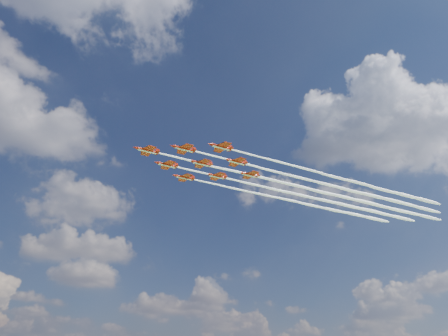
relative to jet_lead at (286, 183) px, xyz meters
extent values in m
cylinder|color=#A61B09|center=(-62.49, -2.59, 0.00)|extent=(7.45, 1.33, 1.02)
cone|color=#A61B09|center=(-67.12, -2.78, 0.00)|extent=(1.90, 1.10, 1.02)
cone|color=#A61B09|center=(-58.13, -2.41, 0.00)|extent=(1.43, 0.98, 0.93)
ellipsoid|color=black|center=(-64.34, -2.67, 0.42)|extent=(1.96, 0.92, 0.66)
cube|color=#A61B09|center=(-62.02, -2.57, -0.05)|extent=(3.32, 8.65, 0.13)
cube|color=#A61B09|center=(-58.78, -2.44, 0.00)|extent=(1.44, 3.39, 0.11)
cube|color=#A61B09|center=(-58.60, -2.43, 0.83)|extent=(1.49, 0.19, 1.67)
cube|color=white|center=(-62.49, -2.59, -0.46)|extent=(6.98, 1.12, 0.11)
cylinder|color=#A61B09|center=(-51.16, -9.96, 0.00)|extent=(7.45, 1.33, 1.02)
cone|color=#A61B09|center=(-55.79, -10.15, 0.00)|extent=(1.90, 1.10, 1.02)
cone|color=#A61B09|center=(-46.80, -9.78, 0.00)|extent=(1.43, 0.98, 0.93)
ellipsoid|color=black|center=(-53.01, -10.04, 0.42)|extent=(1.96, 0.92, 0.66)
cube|color=#A61B09|center=(-50.69, -9.94, -0.05)|extent=(3.32, 8.65, 0.13)
cube|color=#A61B09|center=(-47.45, -9.81, 0.00)|extent=(1.44, 3.39, 0.11)
cube|color=#A61B09|center=(-47.27, -9.80, 0.83)|extent=(1.49, 0.19, 1.67)
cube|color=white|center=(-51.16, -9.96, -0.46)|extent=(6.98, 1.12, 0.11)
cylinder|color=#A61B09|center=(-51.81, 5.69, 0.00)|extent=(7.45, 1.33, 1.02)
cone|color=#A61B09|center=(-56.44, 5.49, 0.00)|extent=(1.90, 1.10, 1.02)
cone|color=#A61B09|center=(-47.45, 5.87, 0.00)|extent=(1.43, 0.98, 0.93)
ellipsoid|color=black|center=(-53.66, 5.61, 0.42)|extent=(1.96, 0.92, 0.66)
cube|color=#A61B09|center=(-51.34, 5.71, -0.05)|extent=(3.32, 8.65, 0.13)
cube|color=#A61B09|center=(-48.10, 5.84, 0.00)|extent=(1.44, 3.39, 0.11)
cube|color=#A61B09|center=(-47.91, 5.85, 0.83)|extent=(1.49, 0.19, 1.67)
cube|color=white|center=(-51.81, 5.69, -0.46)|extent=(6.98, 1.12, 0.11)
cylinder|color=#A61B09|center=(-39.83, -17.33, 0.00)|extent=(7.45, 1.33, 1.02)
cone|color=#A61B09|center=(-44.46, -17.52, 0.00)|extent=(1.90, 1.10, 1.02)
cone|color=#A61B09|center=(-35.47, -17.14, 0.00)|extent=(1.43, 0.98, 0.93)
ellipsoid|color=black|center=(-41.68, -17.40, 0.42)|extent=(1.96, 0.92, 0.66)
cube|color=#A61B09|center=(-39.36, -17.31, -0.05)|extent=(3.32, 8.65, 0.13)
cube|color=#A61B09|center=(-36.12, -17.17, 0.00)|extent=(1.44, 3.39, 0.11)
cube|color=#A61B09|center=(-35.93, -17.16, 0.83)|extent=(1.49, 0.19, 1.67)
cube|color=white|center=(-39.83, -17.33, -0.46)|extent=(6.98, 1.12, 0.11)
cylinder|color=#A61B09|center=(-40.47, -1.68, 0.00)|extent=(7.45, 1.33, 1.02)
cone|color=#A61B09|center=(-45.11, -1.87, 0.00)|extent=(1.90, 1.10, 1.02)
cone|color=#A61B09|center=(-36.12, -1.50, 0.00)|extent=(1.43, 0.98, 0.93)
ellipsoid|color=black|center=(-42.33, -1.76, 0.42)|extent=(1.96, 0.92, 0.66)
cube|color=#A61B09|center=(-40.01, -1.66, -0.05)|extent=(3.32, 8.65, 0.13)
cube|color=#A61B09|center=(-36.77, -1.53, 0.00)|extent=(1.44, 3.39, 0.11)
cube|color=#A61B09|center=(-36.58, -1.52, 0.83)|extent=(1.49, 0.19, 1.67)
cube|color=white|center=(-40.47, -1.68, -0.46)|extent=(6.98, 1.12, 0.11)
cylinder|color=#A61B09|center=(-41.12, 13.97, 0.00)|extent=(7.45, 1.33, 1.02)
cone|color=#A61B09|center=(-45.76, 13.77, 0.00)|extent=(1.90, 1.10, 1.02)
cone|color=#A61B09|center=(-36.77, 14.15, 0.00)|extent=(1.43, 0.98, 0.93)
ellipsoid|color=black|center=(-42.98, 13.89, 0.42)|extent=(1.96, 0.92, 0.66)
cube|color=#A61B09|center=(-40.66, 13.99, -0.05)|extent=(3.32, 8.65, 0.13)
cube|color=#A61B09|center=(-37.42, 14.12, 0.00)|extent=(1.44, 3.39, 0.11)
cube|color=#A61B09|center=(-37.23, 14.13, 0.83)|extent=(1.49, 0.19, 1.67)
cube|color=white|center=(-41.12, 13.97, -0.46)|extent=(6.98, 1.12, 0.11)
cylinder|color=#A61B09|center=(-29.14, -9.05, 0.00)|extent=(7.45, 1.33, 1.02)
cone|color=#A61B09|center=(-33.78, -9.24, 0.00)|extent=(1.90, 1.10, 1.02)
cone|color=#A61B09|center=(-24.79, -8.87, 0.00)|extent=(1.43, 0.98, 0.93)
ellipsoid|color=black|center=(-31.00, -9.12, 0.42)|extent=(1.96, 0.92, 0.66)
cube|color=#A61B09|center=(-28.68, -9.03, -0.05)|extent=(3.32, 8.65, 0.13)
cube|color=#A61B09|center=(-25.44, -8.89, 0.00)|extent=(1.44, 3.39, 0.11)
cube|color=#A61B09|center=(-25.25, -8.88, 0.83)|extent=(1.49, 0.19, 1.67)
cube|color=white|center=(-29.14, -9.05, -0.46)|extent=(6.98, 1.12, 0.11)
cylinder|color=#A61B09|center=(-29.79, 6.60, 0.00)|extent=(7.45, 1.33, 1.02)
cone|color=#A61B09|center=(-34.43, 6.41, 0.00)|extent=(1.90, 1.10, 1.02)
cone|color=#A61B09|center=(-25.44, 6.78, 0.00)|extent=(1.43, 0.98, 0.93)
ellipsoid|color=black|center=(-31.65, 6.52, 0.42)|extent=(1.96, 0.92, 0.66)
cube|color=#A61B09|center=(-29.33, 6.62, -0.05)|extent=(3.32, 8.65, 0.13)
cube|color=#A61B09|center=(-26.09, 6.75, 0.00)|extent=(1.44, 3.39, 0.11)
cube|color=#A61B09|center=(-25.90, 6.76, 0.83)|extent=(1.49, 0.19, 1.67)
cube|color=white|center=(-29.79, 6.60, -0.46)|extent=(6.98, 1.12, 0.11)
cylinder|color=#A61B09|center=(-18.46, -0.77, 0.00)|extent=(7.45, 1.33, 1.02)
cone|color=#A61B09|center=(-23.10, -0.96, 0.00)|extent=(1.90, 1.10, 1.02)
cone|color=#A61B09|center=(-14.11, -0.59, 0.00)|extent=(1.43, 0.98, 0.93)
ellipsoid|color=black|center=(-20.32, -0.84, 0.42)|extent=(1.96, 0.92, 0.66)
cube|color=#A61B09|center=(-18.00, -0.75, -0.05)|extent=(3.32, 8.65, 0.13)
cube|color=#A61B09|center=(-14.76, -0.61, 0.00)|extent=(1.44, 3.39, 0.11)
cube|color=#A61B09|center=(-14.57, -0.60, 0.83)|extent=(1.49, 0.19, 1.67)
cube|color=white|center=(-18.46, -0.77, -0.46)|extent=(6.98, 1.12, 0.11)
camera|label=1|loc=(-102.04, -140.60, -72.08)|focal=35.00mm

